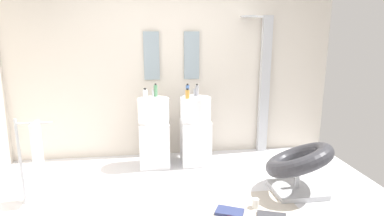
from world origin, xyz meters
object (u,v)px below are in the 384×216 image
lounge_chair (299,164)px  coffee_mug (255,203)px  towel_rack (34,148)px  soap_bottle_clear (144,93)px  soap_bottle_white (145,94)px  soap_bottle_grey (197,90)px  pedestal_sink_left (154,132)px  soap_bottle_amber (187,94)px  pedestal_sink_right (196,130)px  shower_column (264,82)px  soap_bottle_green (156,91)px  soap_bottle_blue (188,91)px  magazine_navy (230,212)px

lounge_chair → coffee_mug: size_ratio=11.09×
towel_rack → soap_bottle_clear: soap_bottle_clear is taller
soap_bottle_white → soap_bottle_grey: bearing=9.6°
pedestal_sink_left → soap_bottle_amber: soap_bottle_amber is taller
pedestal_sink_right → soap_bottle_white: soap_bottle_white is taller
shower_column → soap_bottle_green: shower_column is taller
towel_rack → soap_bottle_blue: 2.02m
shower_column → towel_rack: (-2.92, -1.21, -0.45)m
shower_column → pedestal_sink_right: bearing=-162.3°
towel_rack → soap_bottle_white: 1.49m
pedestal_sink_left → soap_bottle_clear: (-0.12, 0.10, 0.52)m
shower_column → soap_bottle_green: size_ratio=11.30×
soap_bottle_grey → pedestal_sink_left: bearing=-170.2°
soap_bottle_blue → soap_bottle_white: bearing=-170.7°
pedestal_sink_left → soap_bottle_grey: bearing=9.8°
towel_rack → soap_bottle_green: (1.30, 1.00, 0.40)m
lounge_chair → towel_rack: bearing=176.9°
pedestal_sink_right → soap_bottle_blue: soap_bottle_blue is taller
soap_bottle_amber → soap_bottle_green: bearing=154.9°
towel_rack → coffee_mug: bearing=-10.8°
magazine_navy → soap_bottle_grey: 1.79m
shower_column → soap_bottle_amber: (-1.20, -0.40, -0.07)m
lounge_chair → soap_bottle_blue: soap_bottle_blue is taller
lounge_chair → coffee_mug: 0.72m
pedestal_sink_right → soap_bottle_clear: 0.87m
pedestal_sink_left → shower_column: (1.66, 0.35, 0.59)m
shower_column → towel_rack: size_ratio=2.16×
pedestal_sink_right → soap_bottle_grey: bearing=71.5°
shower_column → soap_bottle_grey: (-1.05, -0.24, -0.05)m
towel_rack → soap_bottle_grey: 2.14m
lounge_chair → soap_bottle_white: bearing=149.6°
magazine_navy → soap_bottle_white: size_ratio=1.88×
soap_bottle_grey → magazine_navy: bearing=-85.7°
magazine_navy → soap_bottle_grey: soap_bottle_grey is taller
lounge_chair → magazine_navy: lounge_chair is taller
pedestal_sink_right → shower_column: size_ratio=0.51×
pedestal_sink_right → soap_bottle_clear: bearing=171.4°
soap_bottle_blue → soap_bottle_green: bearing=172.1°
lounge_chair → soap_bottle_white: size_ratio=7.51×
shower_column → lounge_chair: size_ratio=1.86×
pedestal_sink_left → lounge_chair: bearing=-32.4°
pedestal_sink_left → soap_bottle_green: bearing=74.2°
shower_column → lounge_chair: bearing=-92.2°
shower_column → lounge_chair: 1.55m
soap_bottle_green → soap_bottle_clear: bearing=-167.2°
coffee_mug → shower_column: bearing=68.6°
towel_rack → soap_bottle_amber: 1.94m
magazine_navy → soap_bottle_amber: soap_bottle_amber is taller
towel_rack → pedestal_sink_right: bearing=25.2°
shower_column → soap_bottle_amber: bearing=-161.5°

